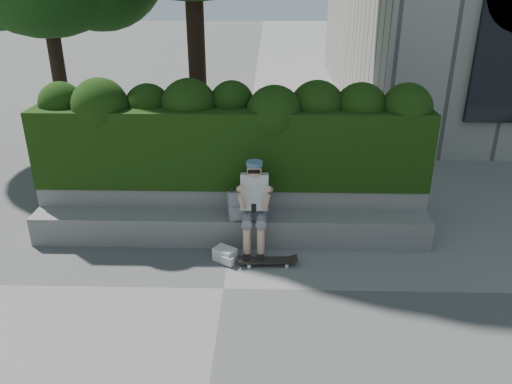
{
  "coord_description": "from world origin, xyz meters",
  "views": [
    {
      "loc": [
        0.57,
        -5.46,
        3.79
      ],
      "look_at": [
        0.4,
        1.0,
        0.95
      ],
      "focal_mm": 35.0,
      "sensor_mm": 36.0,
      "label": 1
    }
  ],
  "objects_px": {
    "person": "(254,203)",
    "backpack_ground": "(225,254)",
    "backpack_plaid": "(239,206)",
    "skateboard": "(268,261)"
  },
  "relations": [
    {
      "from": "skateboard",
      "to": "person",
      "type": "bearing_deg",
      "value": 110.46
    },
    {
      "from": "person",
      "to": "backpack_plaid",
      "type": "height_order",
      "value": "person"
    },
    {
      "from": "person",
      "to": "backpack_plaid",
      "type": "relative_size",
      "value": 3.25
    },
    {
      "from": "person",
      "to": "backpack_plaid",
      "type": "bearing_deg",
      "value": 160.85
    },
    {
      "from": "skateboard",
      "to": "backpack_ground",
      "type": "bearing_deg",
      "value": 167.54
    },
    {
      "from": "skateboard",
      "to": "backpack_plaid",
      "type": "height_order",
      "value": "backpack_plaid"
    },
    {
      "from": "skateboard",
      "to": "backpack_ground",
      "type": "relative_size",
      "value": 2.55
    },
    {
      "from": "person",
      "to": "backpack_ground",
      "type": "bearing_deg",
      "value": -138.84
    },
    {
      "from": "backpack_plaid",
      "to": "backpack_ground",
      "type": "relative_size",
      "value": 1.42
    },
    {
      "from": "person",
      "to": "backpack_ground",
      "type": "xyz_separation_m",
      "value": [
        -0.41,
        -0.36,
        -0.66
      ]
    }
  ]
}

